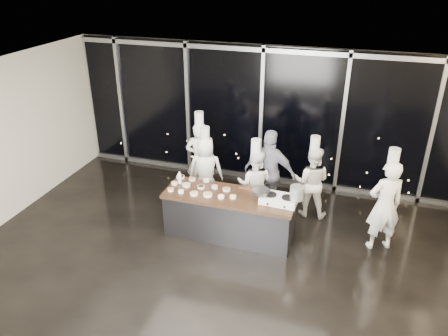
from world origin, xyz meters
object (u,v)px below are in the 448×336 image
object	(u,v)px
stove	(279,199)
chef_far_left	(200,159)
frying_pan	(261,191)
chef_center	(255,184)
chef_right	(311,181)
chef_left	(206,170)
stock_pot	(297,193)
guest	(270,173)
demo_counter	(229,215)
chef_side	(385,205)

from	to	relation	value
stove	chef_far_left	world-z (taller)	chef_far_left
frying_pan	chef_center	distance (m)	0.91
frying_pan	chef_center	size ratio (longest dim) A/B	0.34
chef_far_left	chef_right	world-z (taller)	chef_far_left
chef_far_left	chef_left	bearing A→B (deg)	126.83
chef_center	stove	bearing A→B (deg)	122.58
stock_pot	guest	xyz separation A→B (m)	(-0.71, 1.10, -0.24)
demo_counter	chef_left	distance (m)	1.42
stove	chef_right	distance (m)	1.33
chef_center	demo_counter	bearing A→B (deg)	64.97
stove	guest	bearing A→B (deg)	113.58
chef_center	chef_left	bearing A→B (deg)	-19.10
frying_pan	stock_pot	bearing A→B (deg)	-0.09
frying_pan	chef_far_left	size ratio (longest dim) A/B	0.29
chef_center	guest	bearing A→B (deg)	-138.52
stock_pot	guest	distance (m)	1.34
stock_pot	chef_center	bearing A→B (deg)	138.90
frying_pan	chef_left	xyz separation A→B (m)	(-1.44, 1.07, -0.29)
chef_left	guest	size ratio (longest dim) A/B	0.95
frying_pan	chef_far_left	distance (m)	2.11
stove	stock_pot	world-z (taller)	stock_pot
frying_pan	guest	size ratio (longest dim) A/B	0.32
stove	chef_far_left	bearing A→B (deg)	150.02
chef_left	stove	bearing A→B (deg)	133.76
demo_counter	stove	bearing A→B (deg)	0.04
chef_far_left	frying_pan	bearing A→B (deg)	136.13
guest	stove	bearing A→B (deg)	117.72
chef_center	guest	xyz separation A→B (m)	(0.25, 0.27, 0.16)
chef_far_left	chef_right	size ratio (longest dim) A/B	1.13
chef_side	chef_center	bearing A→B (deg)	-32.63
chef_far_left	guest	xyz separation A→B (m)	(1.60, -0.23, 0.02)
stock_pot	chef_side	bearing A→B (deg)	18.44
chef_far_left	chef_center	world-z (taller)	chef_far_left
stock_pot	chef_right	world-z (taller)	chef_right
chef_center	chef_right	size ratio (longest dim) A/B	0.98
stock_pot	chef_left	world-z (taller)	chef_left
chef_far_left	stove	bearing A→B (deg)	140.94
chef_far_left	guest	distance (m)	1.62
stove	chef_left	distance (m)	2.10
chef_far_left	chef_side	size ratio (longest dim) A/B	0.99
frying_pan	chef_far_left	xyz separation A→B (m)	(-1.65, 1.29, -0.17)
chef_right	stock_pot	bearing A→B (deg)	83.52
frying_pan	stove	bearing A→B (deg)	0.61
stock_pot	chef_left	xyz separation A→B (m)	(-2.11, 1.11, -0.39)
demo_counter	frying_pan	world-z (taller)	frying_pan
guest	stock_pot	bearing A→B (deg)	130.40
stove	frying_pan	xyz separation A→B (m)	(-0.35, 0.02, 0.10)
chef_left	demo_counter	bearing A→B (deg)	113.40
frying_pan	guest	world-z (taller)	guest
stock_pot	demo_counter	bearing A→B (deg)	178.98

